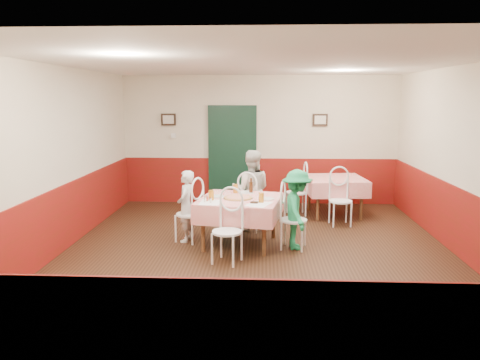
{
  "coord_description": "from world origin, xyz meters",
  "views": [
    {
      "loc": [
        0.07,
        -6.76,
        2.32
      ],
      "look_at": [
        -0.28,
        0.43,
        1.05
      ],
      "focal_mm": 35.0,
      "sensor_mm": 36.0,
      "label": 1
    }
  ],
  "objects_px": {
    "chair_second_b": "(341,201)",
    "glass_b": "(261,198)",
    "main_table": "(240,222)",
    "beer_bottle": "(251,186)",
    "chair_second_a": "(297,193)",
    "diner_right": "(297,210)",
    "wallet": "(254,202)",
    "glass_c": "(236,189)",
    "diner_left": "(186,206)",
    "second_table": "(334,197)",
    "chair_far": "(251,205)",
    "pizza": "(238,198)",
    "chair_right": "(293,220)",
    "glass_a": "(211,195)",
    "chair_left": "(189,214)",
    "diner_far": "(251,190)",
    "chair_near": "(227,232)"
  },
  "relations": [
    {
      "from": "chair_second_b",
      "to": "glass_b",
      "type": "height_order",
      "value": "glass_b"
    },
    {
      "from": "main_table",
      "to": "beer_bottle",
      "type": "distance_m",
      "value": 0.66
    },
    {
      "from": "chair_second_b",
      "to": "glass_b",
      "type": "bearing_deg",
      "value": -138.64
    },
    {
      "from": "chair_second_a",
      "to": "diner_right",
      "type": "relative_size",
      "value": 0.72
    },
    {
      "from": "beer_bottle",
      "to": "wallet",
      "type": "xyz_separation_m",
      "value": [
        0.07,
        -0.74,
        -0.1
      ]
    },
    {
      "from": "glass_c",
      "to": "diner_right",
      "type": "height_order",
      "value": "diner_right"
    },
    {
      "from": "glass_b",
      "to": "diner_left",
      "type": "distance_m",
      "value": 1.33
    },
    {
      "from": "second_table",
      "to": "wallet",
      "type": "xyz_separation_m",
      "value": [
        -1.55,
        -2.35,
        0.4
      ]
    },
    {
      "from": "diner_left",
      "to": "diner_right",
      "type": "distance_m",
      "value": 1.8
    },
    {
      "from": "chair_far",
      "to": "diner_right",
      "type": "bearing_deg",
      "value": 145.01
    },
    {
      "from": "pizza",
      "to": "chair_second_b",
      "type": "bearing_deg",
      "value": 35.37
    },
    {
      "from": "main_table",
      "to": "chair_far",
      "type": "xyz_separation_m",
      "value": [
        0.14,
        0.84,
        0.08
      ]
    },
    {
      "from": "chair_right",
      "to": "main_table",
      "type": "bearing_deg",
      "value": 92.9
    },
    {
      "from": "chair_second_a",
      "to": "glass_a",
      "type": "distance_m",
      "value": 2.66
    },
    {
      "from": "chair_right",
      "to": "diner_right",
      "type": "distance_m",
      "value": 0.18
    },
    {
      "from": "chair_left",
      "to": "diner_left",
      "type": "distance_m",
      "value": 0.14
    },
    {
      "from": "chair_left",
      "to": "chair_right",
      "type": "relative_size",
      "value": 1.0
    },
    {
      "from": "diner_far",
      "to": "chair_left",
      "type": "bearing_deg",
      "value": 37.99
    },
    {
      "from": "chair_near",
      "to": "chair_second_b",
      "type": "xyz_separation_m",
      "value": [
        1.93,
        2.09,
        0.0
      ]
    },
    {
      "from": "main_table",
      "to": "chair_far",
      "type": "relative_size",
      "value": 1.36
    },
    {
      "from": "glass_a",
      "to": "chair_far",
      "type": "bearing_deg",
      "value": 60.24
    },
    {
      "from": "chair_right",
      "to": "chair_second_b",
      "type": "bearing_deg",
      "value": -21.45
    },
    {
      "from": "chair_far",
      "to": "glass_a",
      "type": "height_order",
      "value": "glass_a"
    },
    {
      "from": "diner_right",
      "to": "pizza",
      "type": "bearing_deg",
      "value": 78.84
    },
    {
      "from": "diner_left",
      "to": "second_table",
      "type": "bearing_deg",
      "value": 130.28
    },
    {
      "from": "diner_far",
      "to": "chair_second_b",
      "type": "bearing_deg",
      "value": -166.16
    },
    {
      "from": "main_table",
      "to": "chair_second_b",
      "type": "xyz_separation_m",
      "value": [
        1.79,
        1.25,
        0.08
      ]
    },
    {
      "from": "chair_second_b",
      "to": "diner_right",
      "type": "height_order",
      "value": "diner_right"
    },
    {
      "from": "glass_a",
      "to": "glass_c",
      "type": "bearing_deg",
      "value": 59.25
    },
    {
      "from": "chair_second_a",
      "to": "beer_bottle",
      "type": "distance_m",
      "value": 1.88
    },
    {
      "from": "chair_right",
      "to": "chair_left",
      "type": "bearing_deg",
      "value": 92.9
    },
    {
      "from": "second_table",
      "to": "glass_a",
      "type": "bearing_deg",
      "value": -135.53
    },
    {
      "from": "chair_second_b",
      "to": "diner_far",
      "type": "height_order",
      "value": "diner_far"
    },
    {
      "from": "chair_left",
      "to": "chair_near",
      "type": "relative_size",
      "value": 1.0
    },
    {
      "from": "chair_near",
      "to": "pizza",
      "type": "height_order",
      "value": "chair_near"
    },
    {
      "from": "pizza",
      "to": "second_table",
      "type": "bearing_deg",
      "value": 48.31
    },
    {
      "from": "second_table",
      "to": "diner_left",
      "type": "relative_size",
      "value": 0.96
    },
    {
      "from": "pizza",
      "to": "glass_a",
      "type": "relative_size",
      "value": 2.79
    },
    {
      "from": "pizza",
      "to": "glass_a",
      "type": "bearing_deg",
      "value": -160.6
    },
    {
      "from": "diner_far",
      "to": "glass_a",
      "type": "bearing_deg",
      "value": 62.21
    },
    {
      "from": "chair_right",
      "to": "diner_left",
      "type": "bearing_deg",
      "value": 92.9
    },
    {
      "from": "chair_far",
      "to": "chair_left",
      "type": "bearing_deg",
      "value": 53.37
    },
    {
      "from": "chair_near",
      "to": "diner_far",
      "type": "relative_size",
      "value": 0.63
    },
    {
      "from": "main_table",
      "to": "beer_bottle",
      "type": "relative_size",
      "value": 5.32
    },
    {
      "from": "pizza",
      "to": "glass_c",
      "type": "relative_size",
      "value": 2.98
    },
    {
      "from": "chair_right",
      "to": "diner_right",
      "type": "xyz_separation_m",
      "value": [
        0.05,
        -0.01,
        0.17
      ]
    },
    {
      "from": "main_table",
      "to": "diner_far",
      "type": "distance_m",
      "value": 0.96
    },
    {
      "from": "chair_left",
      "to": "wallet",
      "type": "distance_m",
      "value": 1.22
    },
    {
      "from": "diner_left",
      "to": "diner_far",
      "type": "relative_size",
      "value": 0.82
    },
    {
      "from": "pizza",
      "to": "glass_c",
      "type": "bearing_deg",
      "value": 98.44
    }
  ]
}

